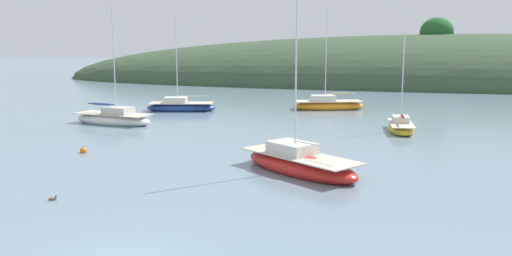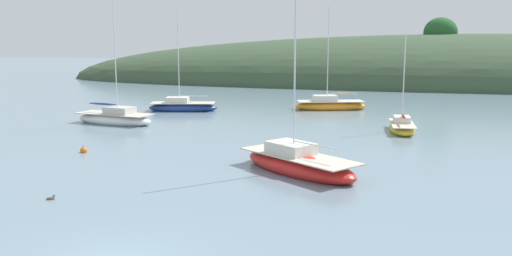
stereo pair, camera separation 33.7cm
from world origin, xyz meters
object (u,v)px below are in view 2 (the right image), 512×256
object	(u,v)px
sailboat_red_portside	(182,107)
sailboat_teal_outer	(115,118)
sailboat_yellow_far	(298,164)
sailboat_blue_center	(330,105)
duck_lead	(51,198)
sailboat_grey_yawl	(402,127)
mooring_buoy_outer	(84,150)

from	to	relation	value
sailboat_red_portside	sailboat_teal_outer	bearing A→B (deg)	-105.42
sailboat_yellow_far	sailboat_blue_center	xyz separation A→B (m)	(-0.72, 27.11, -0.01)
sailboat_teal_outer	duck_lead	size ratio (longest dim) A/B	26.26
sailboat_red_portside	duck_lead	size ratio (longest dim) A/B	25.47
sailboat_yellow_far	sailboat_grey_yawl	xyz separation A→B (m)	(6.01, 14.67, -0.10)
sailboat_teal_outer	sailboat_grey_yawl	distance (m)	23.90
sailboat_blue_center	mooring_buoy_outer	bearing A→B (deg)	-117.84
sailboat_red_portside	duck_lead	xyz separation A→B (m)	(5.33, -30.06, -0.37)
sailboat_yellow_far	mooring_buoy_outer	distance (m)	14.14
sailboat_blue_center	duck_lead	bearing A→B (deg)	-104.96
sailboat_red_portside	mooring_buoy_outer	distance (m)	20.69
mooring_buoy_outer	duck_lead	world-z (taller)	mooring_buoy_outer
sailboat_grey_yawl	mooring_buoy_outer	bearing A→B (deg)	-147.58
sailboat_grey_yawl	mooring_buoy_outer	world-z (taller)	sailboat_grey_yawl
sailboat_red_portside	sailboat_blue_center	xyz separation A→B (m)	(14.56, 4.50, 0.03)
sailboat_teal_outer	sailboat_red_portside	world-z (taller)	sailboat_teal_outer
sailboat_grey_yawl	duck_lead	world-z (taller)	sailboat_grey_yawl
sailboat_red_portside	duck_lead	bearing A→B (deg)	-79.95
sailboat_red_portside	sailboat_blue_center	bearing A→B (deg)	17.18
sailboat_grey_yawl	sailboat_blue_center	size ratio (longest dim) A/B	0.73
sailboat_yellow_far	sailboat_grey_yawl	distance (m)	15.85
sailboat_yellow_far	sailboat_red_portside	distance (m)	27.29
sailboat_blue_center	sailboat_teal_outer	bearing A→B (deg)	-141.08
sailboat_blue_center	duck_lead	distance (m)	35.77
sailboat_grey_yawl	sailboat_blue_center	distance (m)	14.14
sailboat_teal_outer	mooring_buoy_outer	bearing A→B (deg)	-71.24
sailboat_yellow_far	sailboat_red_portside	bearing A→B (deg)	124.04
sailboat_yellow_far	sailboat_grey_yawl	bearing A→B (deg)	67.74
mooring_buoy_outer	sailboat_grey_yawl	bearing A→B (deg)	32.42
duck_lead	sailboat_red_portside	bearing A→B (deg)	100.05
sailboat_teal_outer	sailboat_blue_center	xyz separation A→B (m)	(17.13, 13.83, 0.00)
sailboat_grey_yawl	duck_lead	bearing A→B (deg)	-125.81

